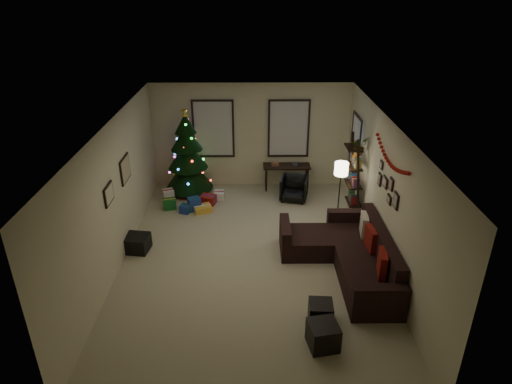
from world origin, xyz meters
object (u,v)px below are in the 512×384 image
desk_chair (294,188)px  bookshelf (354,179)px  christmas_tree (188,158)px  desk (287,168)px  sofa (349,255)px

desk_chair → bookshelf: size_ratio=0.31×
christmas_tree → desk: (2.50, 0.16, -0.35)m
desk → desk_chair: size_ratio=1.99×
christmas_tree → bookshelf: christmas_tree is taller
desk → bookshelf: 2.12m
sofa → desk_chair: (-0.78, 2.91, 0.02)m
bookshelf → desk_chair: bearing=144.0°
bookshelf → christmas_tree: bearing=160.3°
desk → desk_chair: (0.14, -0.65, -0.27)m
desk_chair → bookshelf: bearing=-23.5°
desk_chair → bookshelf: 1.67m
christmas_tree → bookshelf: (3.89, -1.39, 0.02)m
christmas_tree → desk_chair: christmas_tree is taller
christmas_tree → desk_chair: (2.64, -0.49, -0.63)m
christmas_tree → desk_chair: 2.76m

